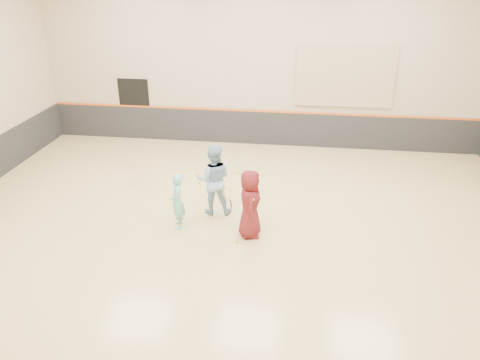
# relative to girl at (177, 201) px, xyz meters

# --- Properties ---
(room) EXTENTS (15.04, 12.04, 6.22)m
(room) POSITION_rel_girl_xyz_m (1.37, 0.05, 0.11)
(room) COLOR tan
(room) RESTS_ON ground
(wainscot_back) EXTENTS (14.90, 0.04, 1.20)m
(wainscot_back) POSITION_rel_girl_xyz_m (1.37, 6.02, -0.10)
(wainscot_back) COLOR #232326
(wainscot_back) RESTS_ON floor
(accent_stripe) EXTENTS (14.90, 0.03, 0.06)m
(accent_stripe) POSITION_rel_girl_xyz_m (1.37, 6.01, 0.52)
(accent_stripe) COLOR #D85914
(accent_stripe) RESTS_ON wall_back
(acoustic_panel) EXTENTS (3.20, 0.08, 2.00)m
(acoustic_panel) POSITION_rel_girl_xyz_m (4.17, 6.00, 1.80)
(acoustic_panel) COLOR tan
(acoustic_panel) RESTS_ON wall_back
(doorway) EXTENTS (1.10, 0.05, 2.20)m
(doorway) POSITION_rel_girl_xyz_m (-3.13, 6.03, 0.40)
(doorway) COLOR black
(doorway) RESTS_ON floor
(girl) EXTENTS (0.46, 0.58, 1.40)m
(girl) POSITION_rel_girl_xyz_m (0.00, 0.00, 0.00)
(girl) COLOR #75CBBE
(girl) RESTS_ON floor
(instructor) EXTENTS (0.98, 0.81, 1.86)m
(instructor) POSITION_rel_girl_xyz_m (0.73, 0.85, 0.23)
(instructor) COLOR #85AFCE
(instructor) RESTS_ON floor
(young_man) EXTENTS (0.65, 0.89, 1.67)m
(young_man) POSITION_rel_girl_xyz_m (1.77, -0.15, 0.13)
(young_man) COLOR maroon
(young_man) RESTS_ON floor
(held_racket) EXTENTS (0.36, 0.36, 0.53)m
(held_racket) POSITION_rel_girl_xyz_m (1.13, 0.57, 0.02)
(held_racket) COLOR yellow
(held_racket) RESTS_ON instructor
(spare_racket) EXTENTS (0.67, 0.67, 0.06)m
(spare_racket) POSITION_rel_girl_xyz_m (1.07, 3.45, -0.67)
(spare_racket) COLOR #AABD29
(spare_racket) RESTS_ON floor
(ball_under_racket) EXTENTS (0.07, 0.07, 0.07)m
(ball_under_racket) POSITION_rel_girl_xyz_m (1.52, -0.53, -0.67)
(ball_under_racket) COLOR #B1C72E
(ball_under_racket) RESTS_ON floor
(ball_in_hand) EXTENTS (0.07, 0.07, 0.07)m
(ball_in_hand) POSITION_rel_girl_xyz_m (1.87, -0.37, 0.37)
(ball_in_hand) COLOR yellow
(ball_in_hand) RESTS_ON young_man
(ball_beside_spare) EXTENTS (0.07, 0.07, 0.07)m
(ball_beside_spare) POSITION_rel_girl_xyz_m (-0.01, 2.44, -0.67)
(ball_beside_spare) COLOR yellow
(ball_beside_spare) RESTS_ON floor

